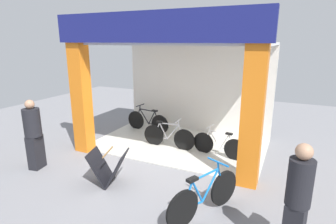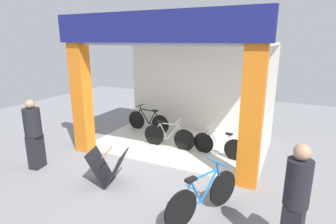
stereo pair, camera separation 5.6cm
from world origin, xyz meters
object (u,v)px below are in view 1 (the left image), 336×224
Objects in this scene: bicycle_inside_2 at (148,121)px; bicycle_inside_1 at (168,136)px; sandwich_board_sign at (109,168)px; pedestrian_1 at (297,204)px; bicycle_parked_0 at (204,196)px; pedestrian_0 at (33,133)px; bicycle_inside_0 at (219,145)px.

bicycle_inside_1 is at bearing -39.28° from bicycle_inside_2.
pedestrian_1 is (3.52, -0.65, 0.52)m from sandwich_board_sign.
bicycle_parked_0 reaches higher than sandwich_board_sign.
sandwich_board_sign is 3.62m from pedestrian_1.
pedestrian_0 is at bearing -176.34° from sandwich_board_sign.
bicycle_parked_0 reaches higher than bicycle_inside_2.
pedestrian_1 reaches higher than pedestrian_0.
bicycle_inside_1 is 1.59m from bicycle_inside_2.
pedestrian_0 is (-3.73, -2.45, 0.55)m from bicycle_inside_0.
bicycle_inside_0 is 4.50m from pedestrian_0.
pedestrian_0 is (-2.30, -2.44, 0.52)m from bicycle_inside_1.
bicycle_parked_0 is at bearing -5.04° from sandwich_board_sign.
bicycle_parked_0 is at bearing 161.68° from pedestrian_1.
pedestrian_1 is at bearing -41.71° from bicycle_inside_2.
bicycle_inside_1 is 3.11m from bicycle_parked_0.
pedestrian_1 is at bearing -5.36° from pedestrian_0.
pedestrian_1 is (3.22, -2.96, 0.54)m from bicycle_inside_1.
bicycle_inside_2 is 5.98m from pedestrian_1.
pedestrian_0 is 5.54m from pedestrian_1.
bicycle_inside_1 reaches higher than bicycle_inside_0.
bicycle_inside_0 is at bearing 33.33° from pedestrian_0.
bicycle_inside_2 is 0.96× the size of pedestrian_0.
pedestrian_0 reaches higher than bicycle_inside_2.
bicycle_inside_1 is 0.98× the size of bicycle_inside_2.
pedestrian_1 is at bearing -58.93° from bicycle_inside_0.
pedestrian_0 reaches higher than sandwich_board_sign.
bicycle_inside_2 reaches higher than sandwich_board_sign.
bicycle_inside_0 is 3.51m from pedestrian_1.
pedestrian_0 reaches higher than bicycle_inside_0.
bicycle_inside_2 reaches higher than bicycle_inside_1.
pedestrian_1 reaches higher than bicycle_parked_0.
pedestrian_0 is 0.96× the size of pedestrian_1.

